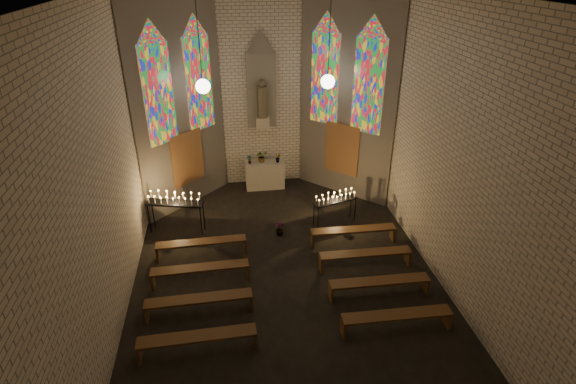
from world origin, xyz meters
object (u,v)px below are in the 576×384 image
(votive_stand_left, at_px, (174,200))
(votive_stand_right, at_px, (335,198))
(aisle_flower_pot, at_px, (280,229))
(altar, at_px, (265,175))

(votive_stand_left, height_order, votive_stand_right, votive_stand_left)
(aisle_flower_pot, height_order, votive_stand_left, votive_stand_left)
(aisle_flower_pot, height_order, votive_stand_right, votive_stand_right)
(votive_stand_left, bearing_deg, altar, 54.62)
(altar, height_order, votive_stand_left, votive_stand_left)
(altar, bearing_deg, votive_stand_right, -56.13)
(altar, bearing_deg, aisle_flower_pot, -88.05)
(altar, xyz_separation_m, aisle_flower_pot, (0.11, -3.29, -0.29))
(votive_stand_right, bearing_deg, votive_stand_left, 159.39)
(altar, distance_m, votive_stand_right, 3.50)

